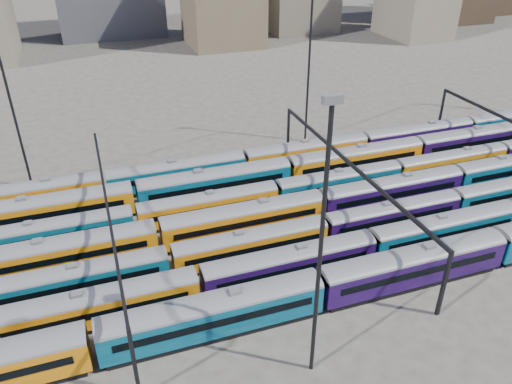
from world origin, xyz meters
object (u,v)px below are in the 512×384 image
object	(u,v)px
rake_2	(170,258)
mast_2	(321,242)
rake_0	(497,243)
rake_1	(199,281)

from	to	relation	value
rake_2	mast_2	distance (m)	22.61
rake_0	rake_2	distance (m)	37.07
rake_0	mast_2	world-z (taller)	mast_2
rake_2	rake_1	bearing A→B (deg)	-66.75
mast_2	rake_0	bearing A→B (deg)	14.93
rake_2	mast_2	bearing A→B (deg)	-60.96
rake_0	mast_2	xyz separation A→B (m)	(-26.26, -7.00, 11.10)
rake_1	mast_2	bearing A→B (deg)	-58.72
mast_2	rake_2	bearing A→B (deg)	119.04
rake_0	mast_2	bearing A→B (deg)	-165.07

